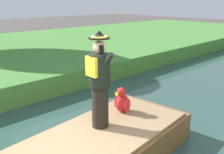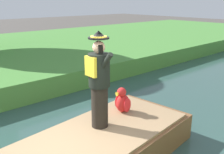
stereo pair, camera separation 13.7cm
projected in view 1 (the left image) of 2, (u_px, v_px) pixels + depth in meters
boat at (96, 149)px, 4.72m from camera, size 2.23×4.37×0.61m
person_pirate at (100, 81)px, 4.68m from camera, size 0.61×0.42×1.85m
parrot_plush at (122, 101)px, 5.52m from camera, size 0.36×0.34×0.57m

